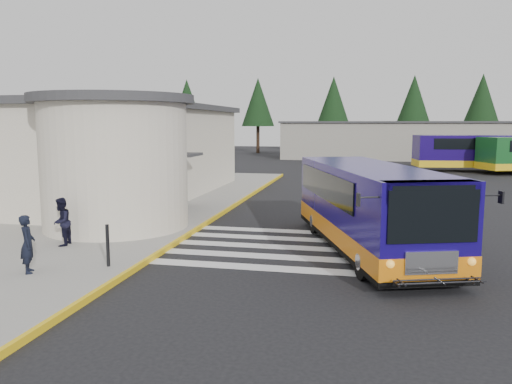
% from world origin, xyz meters
% --- Properties ---
extents(ground, '(140.00, 140.00, 0.00)m').
position_xyz_m(ground, '(0.00, 0.00, 0.00)').
color(ground, black).
rests_on(ground, ground).
extents(sidewalk, '(10.00, 34.00, 0.15)m').
position_xyz_m(sidewalk, '(-9.00, 4.00, 0.07)').
color(sidewalk, gray).
rests_on(sidewalk, ground).
extents(curb_strip, '(0.12, 34.00, 0.16)m').
position_xyz_m(curb_strip, '(-4.05, 4.00, 0.08)').
color(curb_strip, yellow).
rests_on(curb_strip, ground).
extents(station_building, '(12.70, 18.70, 4.80)m').
position_xyz_m(station_building, '(-10.84, 6.91, 2.57)').
color(station_building, beige).
rests_on(station_building, ground).
extents(crosswalk, '(8.00, 5.35, 0.01)m').
position_xyz_m(crosswalk, '(-0.50, -0.80, 0.01)').
color(crosswalk, silver).
rests_on(crosswalk, ground).
extents(depot_building, '(26.40, 8.40, 4.20)m').
position_xyz_m(depot_building, '(6.00, 42.00, 2.11)').
color(depot_building, gray).
rests_on(depot_building, ground).
extents(tree_line, '(58.40, 4.40, 10.00)m').
position_xyz_m(tree_line, '(6.29, 50.00, 6.77)').
color(tree_line, black).
rests_on(tree_line, ground).
extents(transit_bus, '(5.49, 9.62, 2.65)m').
position_xyz_m(transit_bus, '(2.06, -0.62, 1.27)').
color(transit_bus, '#140862').
rests_on(transit_bus, ground).
extents(pedestrian_a, '(0.59, 0.65, 1.50)m').
position_xyz_m(pedestrian_a, '(-6.44, -5.34, 0.90)').
color(pedestrian_a, black).
rests_on(pedestrian_a, sidewalk).
extents(pedestrian_b, '(0.70, 0.83, 1.51)m').
position_xyz_m(pedestrian_b, '(-7.27, -2.60, 0.90)').
color(pedestrian_b, black).
rests_on(pedestrian_b, sidewalk).
extents(bollard, '(0.09, 0.09, 1.14)m').
position_xyz_m(bollard, '(-4.73, -4.40, 0.72)').
color(bollard, black).
rests_on(bollard, sidewalk).
extents(far_bus_a, '(10.25, 4.07, 2.57)m').
position_xyz_m(far_bus_a, '(11.14, 28.15, 1.67)').
color(far_bus_a, '#170650').
rests_on(far_bus_a, ground).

